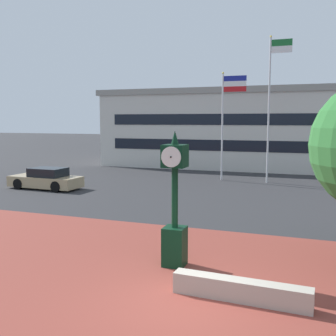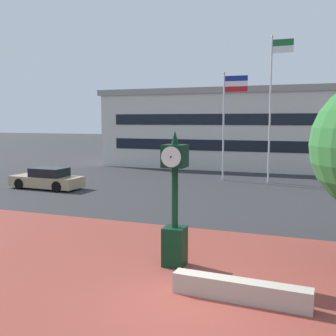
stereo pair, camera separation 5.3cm
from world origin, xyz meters
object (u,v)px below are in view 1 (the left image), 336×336
flagpole_secondary (271,100)px  civic_building (277,128)px  street_clock (175,209)px  car_street_near (46,179)px  flagpole_primary (226,115)px

flagpole_secondary → civic_building: bearing=92.7°
street_clock → civic_building: 28.18m
car_street_near → civic_building: bearing=-30.9°
street_clock → car_street_near: bearing=139.1°
car_street_near → flagpole_primary: size_ratio=0.61×
civic_building → street_clock: bearing=-90.6°
car_street_near → civic_building: 22.11m
car_street_near → flagpole_secondary: (12.47, 7.11, 4.89)m
street_clock → flagpole_primary: size_ratio=0.52×
street_clock → civic_building: civic_building is taller
flagpole_secondary → civic_building: 11.47m
street_clock → car_street_near: street_clock is taller
street_clock → flagpole_primary: (-2.18, 16.85, 2.82)m
flagpole_secondary → civic_building: (-0.53, 11.27, -2.04)m
street_clock → car_street_near: (-11.67, 9.74, -1.09)m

